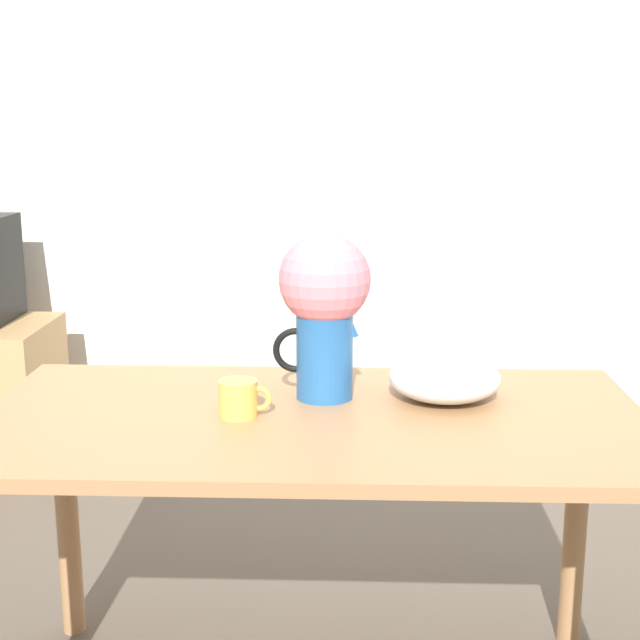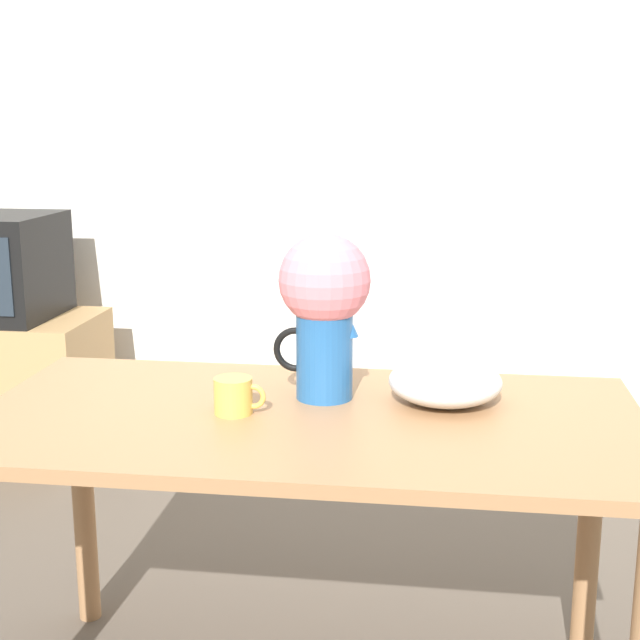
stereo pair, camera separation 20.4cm
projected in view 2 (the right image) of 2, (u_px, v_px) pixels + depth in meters
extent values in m
cube|color=silver|center=(367.00, 138.00, 3.73)|extent=(8.00, 0.05, 2.60)
cube|color=#A3754C|center=(308.00, 420.00, 1.97)|extent=(1.47, 0.76, 0.03)
cylinder|color=#A3754C|center=(83.00, 499.00, 2.45)|extent=(0.06, 0.06, 0.72)
cylinder|color=#A3754C|center=(589.00, 530.00, 2.27)|extent=(0.06, 0.06, 0.72)
cylinder|color=#235B9E|center=(324.00, 355.00, 2.06)|extent=(0.13, 0.13, 0.21)
cone|color=#235B9E|center=(349.00, 325.00, 2.03)|extent=(0.05, 0.05, 0.05)
torus|color=black|center=(295.00, 350.00, 2.06)|extent=(0.11, 0.02, 0.11)
sphere|color=#3D7033|center=(325.00, 296.00, 2.02)|extent=(0.16, 0.16, 0.16)
sphere|color=pink|center=(325.00, 280.00, 2.02)|extent=(0.21, 0.21, 0.21)
cylinder|color=gold|center=(233.00, 396.00, 1.96)|extent=(0.09, 0.09, 0.08)
torus|color=gold|center=(253.00, 397.00, 1.95)|extent=(0.06, 0.01, 0.06)
ellipsoid|color=silver|center=(445.00, 382.00, 2.03)|extent=(0.26, 0.26, 0.10)
cube|color=tan|center=(13.00, 387.00, 3.69)|extent=(0.71, 0.49, 0.59)
cube|color=black|center=(3.00, 266.00, 3.58)|extent=(0.40, 0.47, 0.42)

